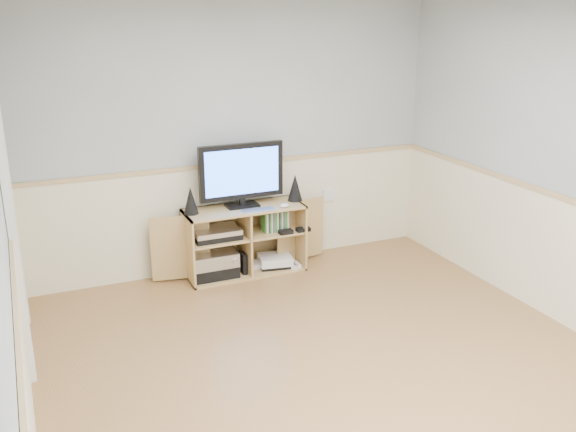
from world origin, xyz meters
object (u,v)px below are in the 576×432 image
(media_cabinet, at_px, (243,238))
(monitor, at_px, (241,173))
(game_consoles, at_px, (274,261))
(keyboard, at_px, (258,210))

(media_cabinet, height_order, monitor, monitor)
(monitor, bearing_deg, game_consoles, -11.84)
(media_cabinet, bearing_deg, game_consoles, -12.54)
(game_consoles, bearing_deg, media_cabinet, 167.46)
(media_cabinet, relative_size, game_consoles, 3.80)
(media_cabinet, height_order, keyboard, keyboard)
(media_cabinet, xyz_separation_m, monitor, (-0.00, -0.00, 0.64))
(monitor, relative_size, keyboard, 2.64)
(game_consoles, bearing_deg, monitor, 168.16)
(media_cabinet, xyz_separation_m, keyboard, (0.09, -0.19, 0.32))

